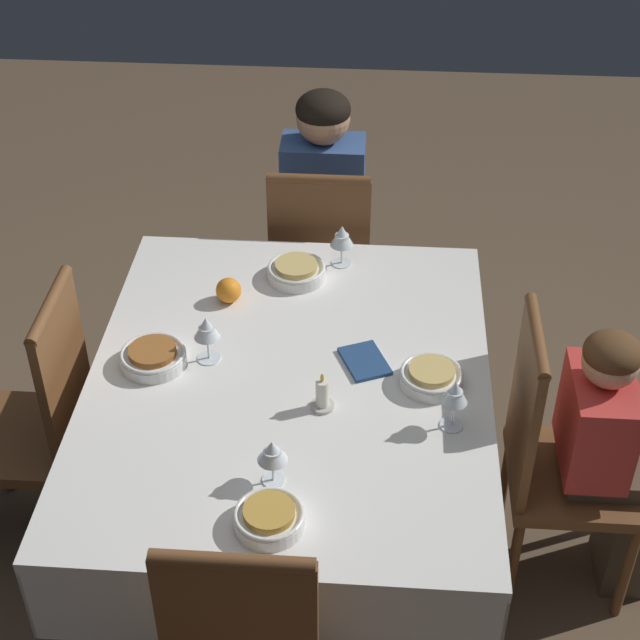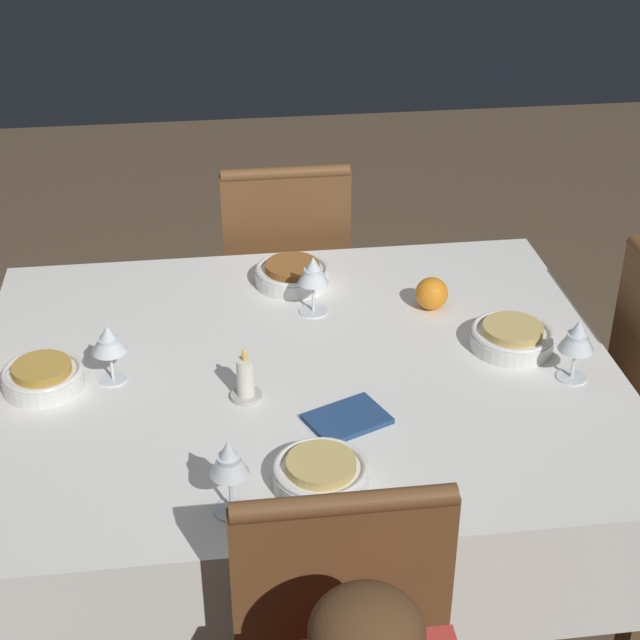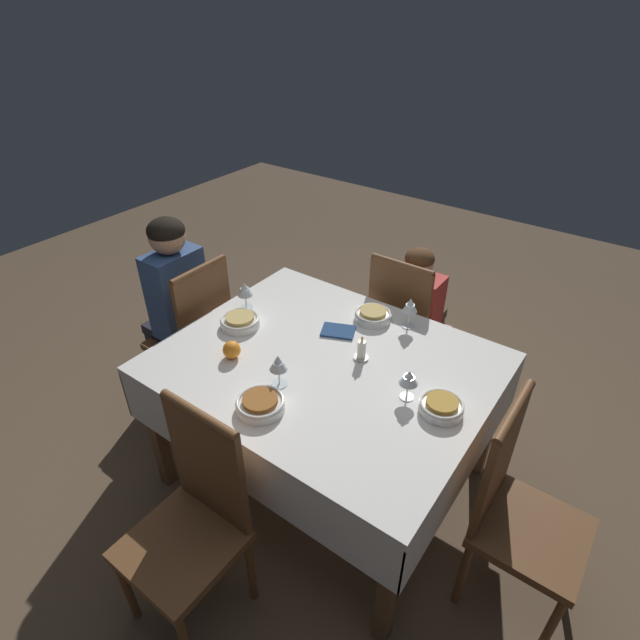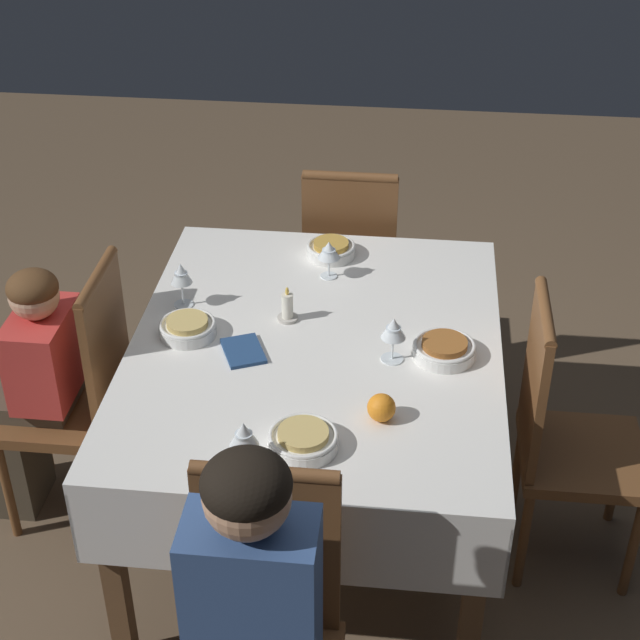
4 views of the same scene
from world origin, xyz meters
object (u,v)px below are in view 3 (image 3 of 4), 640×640
chair_north (193,516)px  bowl_north (260,404)px  bowl_west (441,406)px  wine_glass_south (410,306)px  person_adult_denim (174,302)px  bowl_south (373,315)px  chair_west (517,506)px  dining_table (325,376)px  wine_glass_east (245,290)px  napkin_red_folded (338,331)px  candle_centerpiece (361,351)px  person_child_red (417,311)px  wine_glass_west (409,378)px  chair_south (403,325)px  wine_glass_north (278,364)px  bowl_east (240,321)px  chair_east (196,333)px  orange_fruit (232,350)px

chair_north → bowl_north: size_ratio=5.06×
bowl_west → wine_glass_south: bearing=-49.9°
person_adult_denim → bowl_south: (-1.07, -0.38, 0.13)m
chair_west → bowl_north: (0.95, 0.36, 0.27)m
dining_table → wine_glass_east: wine_glass_east is taller
wine_glass_south → napkin_red_folded: 0.36m
bowl_west → candle_centerpiece: candle_centerpiece is taller
bowl_south → bowl_north: (0.03, 0.80, -0.00)m
person_child_red → bowl_north: (0.03, 1.35, 0.27)m
wine_glass_south → person_adult_denim: bearing=19.1°
chair_west → wine_glass_west: chair_west is taller
chair_west → bowl_south: bearing=64.2°
wine_glass_south → bowl_west: size_ratio=0.91×
person_adult_denim → wine_glass_west: 1.49m
wine_glass_south → bowl_north: wine_glass_south is taller
napkin_red_folded → dining_table: bearing=110.1°
chair_south → bowl_west: size_ratio=5.61×
napkin_red_folded → person_adult_denim: bearing=10.6°
chair_north → person_adult_denim: 1.32m
wine_glass_north → person_adult_denim: bearing=-15.0°
wine_glass_south → bowl_east: bearing=35.8°
chair_east → person_child_red: bearing=135.4°
person_adult_denim → orange_fruit: (-0.72, 0.25, 0.14)m
bowl_east → orange_fruit: 0.25m
chair_east → wine_glass_east: (-0.33, -0.09, 0.35)m
chair_east → candle_centerpiece: size_ratio=8.09×
dining_table → bowl_north: bearing=85.5°
chair_west → orange_fruit: 1.32m
bowl_south → chair_north: bearing=87.8°
chair_north → bowl_west: size_ratio=5.61×
napkin_red_folded → chair_east: bearing=12.5°
bowl_east → chair_east: bearing=-6.8°
candle_centerpiece → chair_north: bearing=79.6°
person_child_red → bowl_east: (0.49, 0.98, 0.27)m
chair_east → person_adult_denim: size_ratio=0.82×
bowl_east → dining_table: bearing=-177.4°
wine_glass_south → candle_centerpiece: (0.05, 0.35, -0.07)m
bowl_west → orange_fruit: orange_fruit is taller
bowl_west → bowl_north: (0.58, 0.40, -0.00)m
bowl_west → dining_table: bearing=0.7°
chair_south → bowl_south: 0.47m
candle_centerpiece → orange_fruit: 0.58m
dining_table → wine_glass_north: size_ratio=9.46×
bowl_west → napkin_red_folded: size_ratio=0.92×
person_child_red → orange_fruit: (0.35, 1.18, 0.28)m
bowl_south → orange_fruit: 0.72m
chair_east → bowl_west: chair_east is taller
wine_glass_south → napkin_red_folded: wine_glass_south is taller
orange_fruit → person_adult_denim: bearing=-19.3°
wine_glass_east → candle_centerpiece: (-0.71, 0.02, -0.06)m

